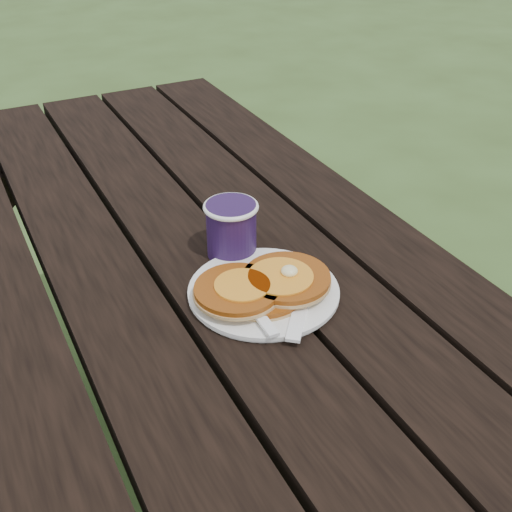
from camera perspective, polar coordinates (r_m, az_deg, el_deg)
name	(u,v)px	position (r m, az deg, el deg)	size (l,w,h in m)	color
picnic_table	(219,444)	(1.25, -3.34, -16.32)	(1.36, 1.80, 0.75)	black
plate	(264,292)	(0.95, 0.68, -3.22)	(0.22, 0.22, 0.01)	white
pancake_stack	(264,286)	(0.93, 0.70, -2.66)	(0.20, 0.13, 0.04)	#914510
knife	(302,301)	(0.92, 4.12, -3.97)	(0.02, 0.18, 0.01)	white
fork	(257,312)	(0.89, 0.08, -5.02)	(0.03, 0.16, 0.01)	white
coffee_cup	(231,226)	(1.02, -2.21, 2.68)	(0.09, 0.09, 0.09)	#24123C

